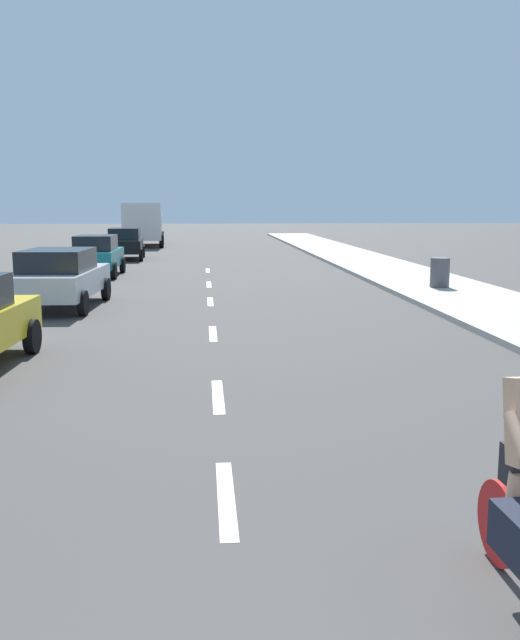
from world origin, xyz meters
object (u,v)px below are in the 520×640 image
at_px(parked_car_teal, 97,254).
at_px(delivery_truck, 143,223).
at_px(parked_car_black, 125,243).
at_px(trash_bin_far, 440,273).
at_px(parked_car_silver, 60,276).

bearing_deg(parked_car_teal, delivery_truck, 90.25).
distance_m(parked_car_teal, delivery_truck, 19.47).
relative_size(parked_car_teal, parked_car_black, 0.95).
relative_size(delivery_truck, trash_bin_far, 6.83).
height_order(parked_car_black, trash_bin_far, parked_car_black).
bearing_deg(parked_car_teal, parked_car_silver, -87.53).
bearing_deg(trash_bin_far, parked_car_teal, 153.39).
xyz_separation_m(parked_car_black, trash_bin_far, (11.34, -14.10, -0.23)).
relative_size(parked_car_black, trash_bin_far, 4.33).
bearing_deg(parked_car_black, parked_car_teal, -93.80).
height_order(parked_car_teal, parked_car_black, same).
relative_size(parked_car_silver, trash_bin_far, 4.77).
xyz_separation_m(parked_car_teal, trash_bin_far, (11.51, -5.77, -0.23)).
distance_m(parked_car_silver, delivery_truck, 27.85).
xyz_separation_m(parked_car_silver, parked_car_teal, (-0.26, 8.38, -0.01)).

